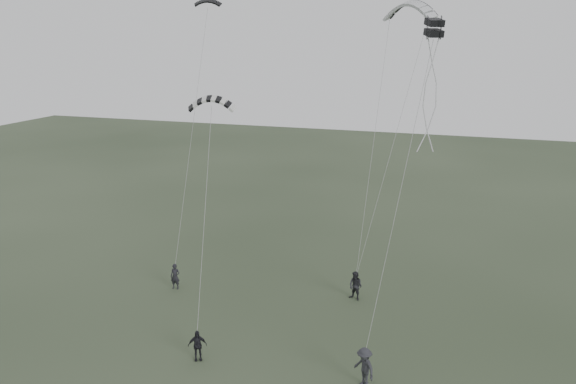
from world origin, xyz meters
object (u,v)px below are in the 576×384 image
(kite_pale_large, at_px, (409,3))
(kite_box, at_px, (434,28))
(flyer_right, at_px, (356,286))
(flyer_center, at_px, (197,345))
(flyer_far, at_px, (364,367))
(flyer_left, at_px, (175,276))
(kite_striped, at_px, (211,99))
(kite_dark_small, at_px, (208,1))

(kite_pale_large, distance_m, kite_box, 10.09)
(flyer_right, bearing_deg, flyer_center, -102.06)
(flyer_far, bearing_deg, kite_pale_large, 131.21)
(flyer_far, bearing_deg, flyer_center, -137.41)
(flyer_right, bearing_deg, flyer_left, -147.44)
(flyer_right, xyz_separation_m, kite_box, (3.96, -4.95, 15.01))
(flyer_right, relative_size, flyer_far, 0.94)
(flyer_center, height_order, kite_striped, kite_striped)
(flyer_left, relative_size, flyer_right, 0.92)
(flyer_far, bearing_deg, flyer_left, -166.40)
(kite_dark_small, xyz_separation_m, kite_box, (15.10, -8.97, -1.86))
(kite_box, bearing_deg, flyer_far, -148.51)
(flyer_center, relative_size, kite_pale_large, 0.46)
(flyer_left, xyz_separation_m, kite_striped, (3.08, -0.20, 11.34))
(flyer_far, bearing_deg, kite_dark_small, 176.26)
(kite_pale_large, bearing_deg, kite_dark_small, -148.43)
(flyer_left, distance_m, kite_dark_small, 17.98)
(kite_striped, bearing_deg, kite_box, -28.60)
(flyer_center, bearing_deg, flyer_right, 28.23)
(kite_striped, height_order, kite_box, kite_box)
(kite_dark_small, xyz_separation_m, kite_striped, (3.01, -6.22, -5.60))
(flyer_left, distance_m, flyer_center, 8.60)
(flyer_center, bearing_deg, flyer_far, -24.45)
(flyer_center, height_order, kite_box, kite_box)
(flyer_center, bearing_deg, flyer_left, 98.80)
(flyer_right, relative_size, flyer_center, 1.13)
(flyer_left, xyz_separation_m, flyer_right, (11.22, 2.00, 0.07))
(kite_dark_small, bearing_deg, kite_pale_large, -12.94)
(flyer_left, distance_m, kite_striped, 11.76)
(flyer_left, height_order, kite_dark_small, kite_dark_small)
(kite_dark_small, distance_m, kite_pale_large, 12.93)
(flyer_far, xyz_separation_m, kite_box, (1.86, 3.60, 14.95))
(kite_pale_large, bearing_deg, kite_striped, -116.61)
(kite_pale_large, height_order, kite_box, kite_pale_large)
(flyer_center, relative_size, kite_striped, 0.61)
(kite_dark_small, relative_size, kite_striped, 0.65)
(kite_dark_small, relative_size, kite_box, 2.37)
(flyer_center, xyz_separation_m, kite_dark_small, (-4.99, 12.98, 16.98))
(flyer_center, xyz_separation_m, kite_striped, (-1.98, 6.75, 11.38))
(flyer_left, relative_size, kite_box, 2.29)
(flyer_center, xyz_separation_m, flyer_far, (8.25, 0.41, 0.16))
(flyer_far, bearing_deg, flyer_right, 143.58)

